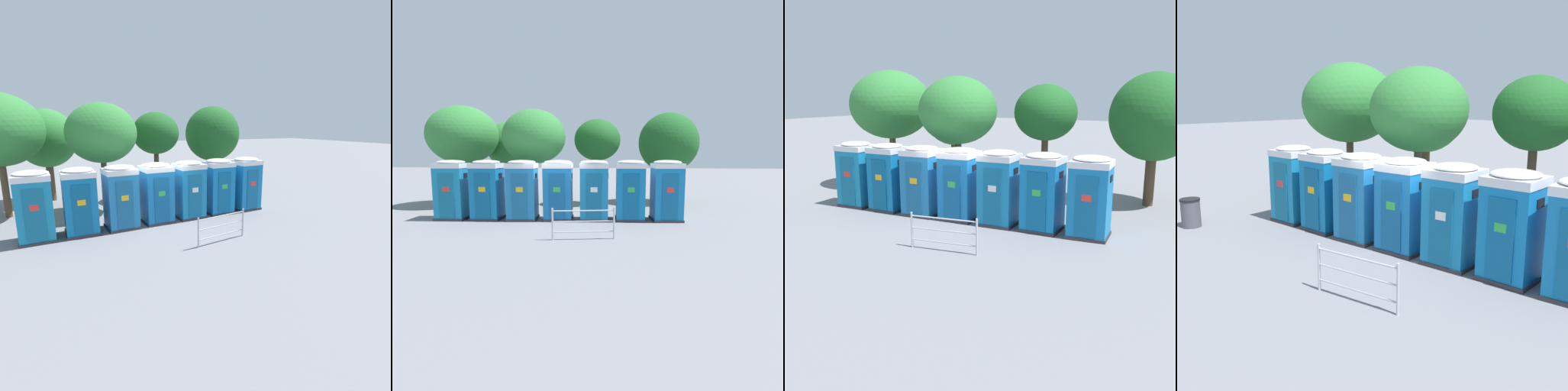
% 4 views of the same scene
% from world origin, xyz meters
% --- Properties ---
extents(ground_plane, '(120.00, 120.00, 0.00)m').
position_xyz_m(ground_plane, '(0.00, 0.00, 0.00)').
color(ground_plane, slate).
extents(portapotty_0, '(1.31, 1.29, 2.54)m').
position_xyz_m(portapotty_0, '(-4.55, -0.56, 1.28)').
color(portapotty_0, '#2D2D33').
rests_on(portapotty_0, ground).
extents(portapotty_1, '(1.26, 1.25, 2.54)m').
position_xyz_m(portapotty_1, '(-3.03, -0.46, 1.28)').
color(portapotty_1, '#2D2D33').
rests_on(portapotty_1, ground).
extents(portapotty_2, '(1.34, 1.32, 2.54)m').
position_xyz_m(portapotty_2, '(-1.50, -0.38, 1.28)').
color(portapotty_2, '#2D2D33').
rests_on(portapotty_2, ground).
extents(portapotty_3, '(1.32, 1.30, 2.54)m').
position_xyz_m(portapotty_3, '(0.02, -0.23, 1.28)').
color(portapotty_3, '#2D2D33').
rests_on(portapotty_3, ground).
extents(portapotty_4, '(1.30, 1.29, 2.54)m').
position_xyz_m(portapotty_4, '(1.54, -0.13, 1.28)').
color(portapotty_4, '#2D2D33').
rests_on(portapotty_4, ground).
extents(portapotty_5, '(1.27, 1.25, 2.54)m').
position_xyz_m(portapotty_5, '(3.06, -0.00, 1.28)').
color(portapotty_5, '#2D2D33').
rests_on(portapotty_5, ground).
extents(portapotty_6, '(1.35, 1.32, 2.54)m').
position_xyz_m(portapotty_6, '(4.58, 0.07, 1.28)').
color(portapotty_6, '#2D2D33').
rests_on(portapotty_6, ground).
extents(street_tree_0, '(3.77, 3.77, 5.40)m').
position_xyz_m(street_tree_0, '(-5.90, 3.12, 3.83)').
color(street_tree_0, brown).
rests_on(street_tree_0, ground).
extents(street_tree_1, '(3.40, 3.40, 5.17)m').
position_xyz_m(street_tree_1, '(5.38, 5.25, 3.46)').
color(street_tree_1, '#4C3826').
rests_on(street_tree_1, ground).
extents(street_tree_2, '(2.55, 2.55, 4.73)m').
position_xyz_m(street_tree_2, '(1.35, 4.18, 3.56)').
color(street_tree_2, '#4C3826').
rests_on(street_tree_2, ground).
extents(street_tree_3, '(3.04, 3.04, 4.87)m').
position_xyz_m(street_tree_3, '(-4.14, 5.77, 3.32)').
color(street_tree_3, brown).
rests_on(street_tree_3, ground).
extents(street_tree_4, '(3.19, 3.19, 5.04)m').
position_xyz_m(street_tree_4, '(-1.73, 2.39, 3.67)').
color(street_tree_4, brown).
rests_on(street_tree_4, ground).
extents(event_barrier, '(2.03, 0.41, 1.05)m').
position_xyz_m(event_barrier, '(1.46, -3.31, 0.57)').
color(event_barrier, '#B7B7BC').
rests_on(event_barrier, ground).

